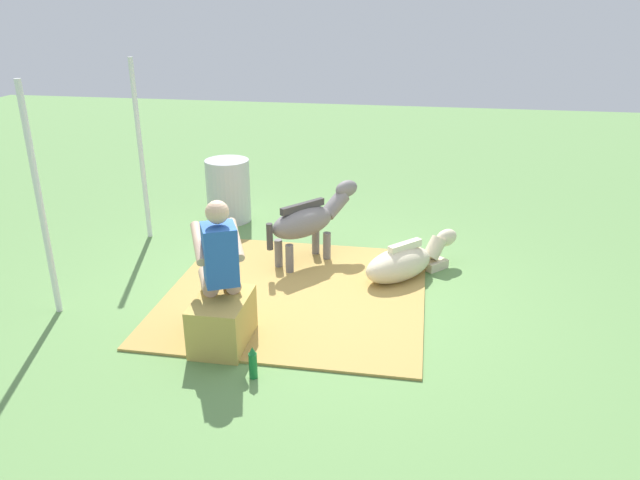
% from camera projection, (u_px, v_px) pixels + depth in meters
% --- Properties ---
extents(ground_plane, '(24.00, 24.00, 0.00)m').
position_uv_depth(ground_plane, '(314.00, 296.00, 6.27)').
color(ground_plane, '#608C4C').
extents(hay_patch, '(2.67, 2.65, 0.02)m').
position_uv_depth(hay_patch, '(296.00, 293.00, 6.31)').
color(hay_patch, '#AD8C47').
rests_on(hay_patch, ground).
extents(hay_bale, '(0.65, 0.45, 0.45)m').
position_uv_depth(hay_bale, '(223.00, 321.00, 5.33)').
color(hay_bale, tan).
rests_on(hay_bale, ground).
extents(person_seated, '(0.72, 0.59, 1.33)m').
position_uv_depth(person_seated, '(219.00, 262.00, 5.29)').
color(person_seated, '#D8AD8C').
rests_on(person_seated, ground).
extents(pony_standing, '(1.13, 0.98, 0.88)m').
position_uv_depth(pony_standing, '(309.00, 220.00, 6.89)').
color(pony_standing, slate).
rests_on(pony_standing, ground).
extents(pony_lying, '(1.16, 1.12, 0.42)m').
position_uv_depth(pony_lying, '(405.00, 262.00, 6.62)').
color(pony_lying, beige).
rests_on(pony_lying, ground).
extents(soda_bottle, '(0.07, 0.07, 0.29)m').
position_uv_depth(soda_bottle, '(253.00, 363.00, 4.89)').
color(soda_bottle, '#197233').
rests_on(soda_bottle, ground).
extents(water_barrel, '(0.60, 0.60, 0.85)m').
position_uv_depth(water_barrel, '(228.00, 190.00, 8.26)').
color(water_barrel, '#B2B2B7').
rests_on(water_barrel, ground).
extents(tent_pole_left, '(0.06, 0.06, 2.24)m').
position_uv_depth(tent_pole_left, '(40.00, 203.00, 5.56)').
color(tent_pole_left, silver).
rests_on(tent_pole_left, ground).
extents(tent_pole_right, '(0.06, 0.06, 2.24)m').
position_uv_depth(tent_pole_right, '(141.00, 152.00, 7.42)').
color(tent_pole_right, silver).
rests_on(tent_pole_right, ground).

